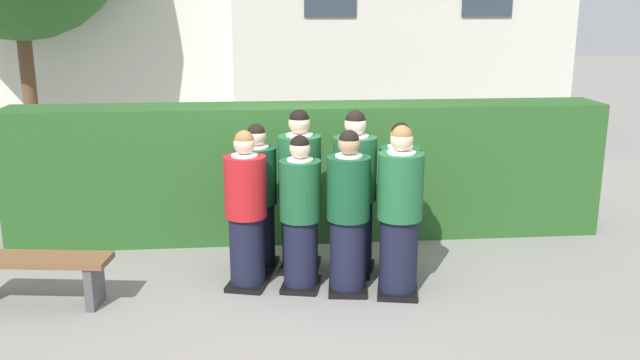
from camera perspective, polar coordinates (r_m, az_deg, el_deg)
ground_plane at (r=6.82m, az=0.21°, el=-9.12°), size 60.00×60.00×0.00m
student_in_red_blazer at (r=6.68m, az=-6.22°, el=-2.85°), size 0.47×0.53×1.58m
student_front_row_1 at (r=6.61m, az=-1.66°, el=-3.13°), size 0.45×0.53×1.55m
student_front_row_2 at (r=6.53m, az=2.39°, el=-3.06°), size 0.43×0.50×1.61m
student_front_row_3 at (r=6.50m, az=6.70°, el=-2.98°), size 0.47×0.54×1.66m
student_rear_row_0 at (r=7.15m, az=-5.25°, el=-1.75°), size 0.45×0.51×1.56m
student_rear_row_1 at (r=7.07m, az=-1.71°, el=-1.24°), size 0.49×0.56×1.71m
student_rear_row_2 at (r=7.00m, az=2.92°, el=-1.40°), size 0.52×0.59×1.72m
student_rear_row_3 at (r=7.02m, az=6.62°, el=-1.93°), size 0.45×0.52×1.60m
hedge at (r=8.13m, az=-0.91°, el=0.75°), size 7.00×0.70×1.60m
wooden_bench at (r=6.89m, az=-22.81°, el=-6.94°), size 1.44×0.55×0.48m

